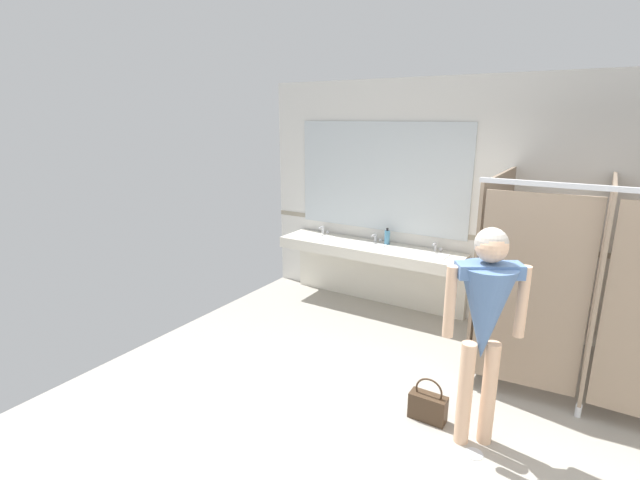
{
  "coord_description": "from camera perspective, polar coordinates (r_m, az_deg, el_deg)",
  "views": [
    {
      "loc": [
        0.62,
        -2.96,
        2.45
      ],
      "look_at": [
        -2.01,
        1.25,
        1.11
      ],
      "focal_mm": 25.69,
      "sensor_mm": 36.0,
      "label": 1
    }
  ],
  "objects": [
    {
      "name": "vanity_counter",
      "position": [
        6.08,
        6.39,
        -2.46
      ],
      "size": [
        2.44,
        0.57,
        0.96
      ],
      "color": "silver",
      "rests_on": "ground_plane"
    },
    {
      "name": "person_standing",
      "position": [
        3.54,
        19.87,
        -8.42
      ],
      "size": [
        0.55,
        0.55,
        1.71
      ],
      "color": "#DBAD89",
      "rests_on": "ground_plane"
    },
    {
      "name": "ground_plane",
      "position": [
        3.92,
        17.03,
        -25.24
      ],
      "size": [
        6.96,
        5.6,
        0.1
      ],
      "primitive_type": "cube",
      "color": "#9E998E"
    },
    {
      "name": "wall_back",
      "position": [
        5.64,
        25.18,
        3.5
      ],
      "size": [
        6.96,
        0.12,
        2.91
      ],
      "primitive_type": "cube",
      "color": "silver",
      "rests_on": "ground_plane"
    },
    {
      "name": "mirror_panel",
      "position": [
        6.03,
        7.55,
        7.79
      ],
      "size": [
        2.34,
        0.02,
        1.39
      ],
      "primitive_type": "cube",
      "color": "silver",
      "rests_on": "wall_back"
    },
    {
      "name": "floor_drain_cover",
      "position": [
        3.96,
        18.61,
        -23.9
      ],
      "size": [
        0.14,
        0.14,
        0.01
      ],
      "primitive_type": "cylinder",
      "color": "#B7BABF",
      "rests_on": "ground_plane"
    },
    {
      "name": "soap_dispenser",
      "position": [
        5.99,
        8.36,
        0.36
      ],
      "size": [
        0.07,
        0.07,
        0.21
      ],
      "color": "teal",
      "rests_on": "vanity_counter"
    },
    {
      "name": "handbag",
      "position": [
        4.14,
        13.29,
        -19.47
      ],
      "size": [
        0.31,
        0.13,
        0.38
      ],
      "color": "#3F2D1E",
      "rests_on": "ground_plane"
    },
    {
      "name": "wall_back_tile_band",
      "position": [
        5.66,
        24.64,
        -0.59
      ],
      "size": [
        6.96,
        0.01,
        0.06
      ],
      "primitive_type": "cube",
      "color": "#9E937F",
      "rests_on": "wall_back"
    }
  ]
}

